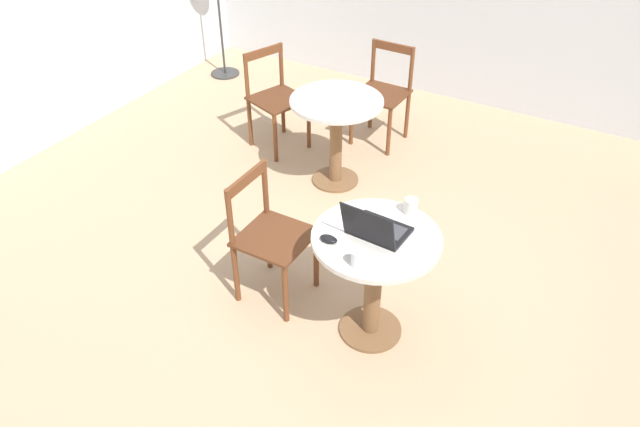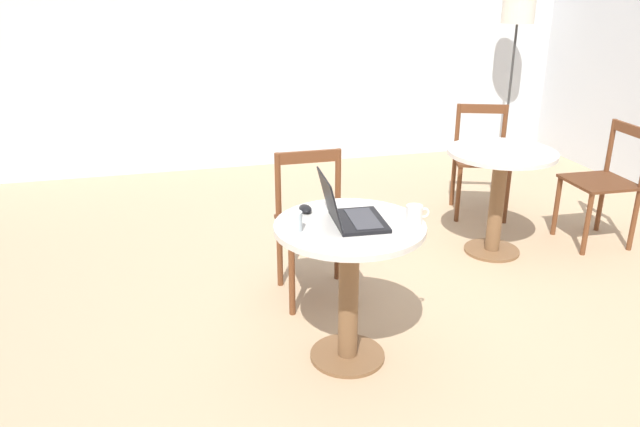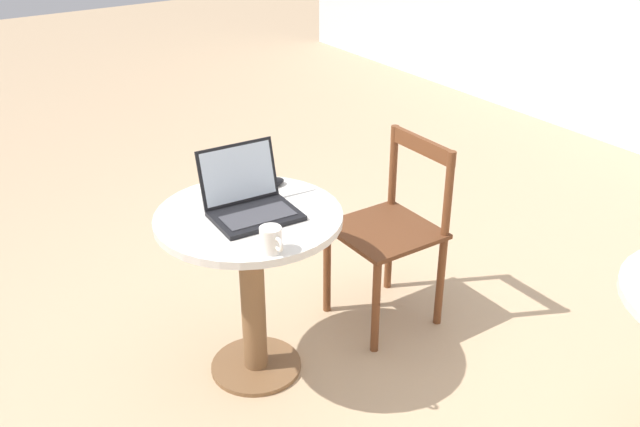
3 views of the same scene
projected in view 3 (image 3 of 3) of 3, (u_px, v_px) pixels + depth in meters
The scene contains 7 objects.
ground_plane at pixel (319, 356), 3.09m from camera, with size 16.00×16.00×0.00m, color tan.
cafe_table_near at pixel (251, 258), 2.77m from camera, with size 0.72×0.72×0.73m.
chair_near_back at pixel (392, 231), 3.17m from camera, with size 0.42×0.42×0.85m.
laptop at pixel (250, 202), 2.67m from camera, with size 0.31×0.33×0.24m.
mouse at pixel (273, 182), 2.90m from camera, with size 0.06×0.10×0.03m.
mug at pixel (271, 240), 2.41m from camera, with size 0.11×0.08×0.09m.
drinking_glass at pixel (213, 180), 2.85m from camera, with size 0.07×0.07×0.09m.
Camera 3 is at (2.04, -1.38, 1.96)m, focal length 40.00 mm.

